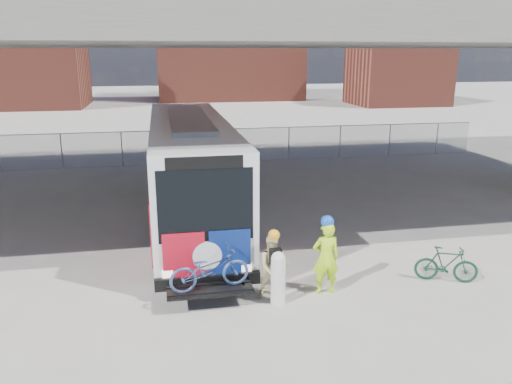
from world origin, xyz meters
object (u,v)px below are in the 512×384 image
object	(u,v)px
bollard	(278,276)
cyclist_hivis	(326,256)
bike_parked	(446,264)
cyclist_tan	(274,266)
bus	(190,162)

from	to	relation	value
bollard	cyclist_hivis	size ratio (longest dim) A/B	0.65
cyclist_hivis	bike_parked	world-z (taller)	cyclist_hivis
cyclist_hivis	cyclist_tan	distance (m)	1.32
cyclist_tan	bus	bearing A→B (deg)	102.65
bus	bollard	size ratio (longest dim) A/B	9.92
bus	bollard	xyz separation A→B (m)	(1.60, -6.65, -1.40)
bollard	cyclist_tan	size ratio (longest dim) A/B	0.75
bollard	cyclist_tan	distance (m)	0.36
cyclist_tan	bollard	bearing A→B (deg)	-86.22
bollard	cyclist_tan	xyz separation A→B (m)	(-0.03, 0.34, 0.12)
bike_parked	bus	bearing A→B (deg)	66.44
bike_parked	bollard	bearing A→B (deg)	116.39
cyclist_tan	bike_parked	xyz separation A→B (m)	(4.60, 0.00, -0.35)
bus	bike_parked	distance (m)	8.97
bus	cyclist_hivis	size ratio (longest dim) A/B	6.46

